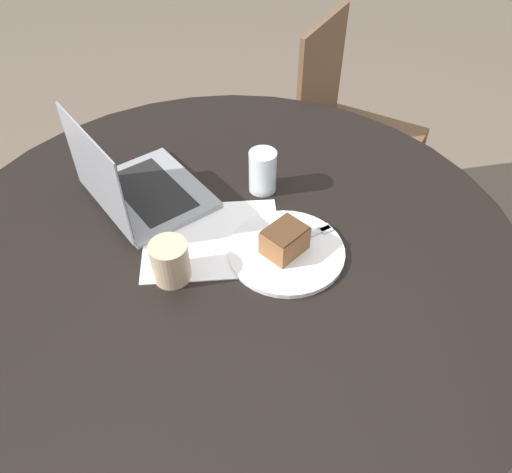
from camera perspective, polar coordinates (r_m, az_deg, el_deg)
ground_plane at (r=1.77m, az=-2.36°, el=-18.02°), size 12.00×12.00×0.00m
dining_table at (r=1.26m, az=-3.16°, el=-5.18°), size 1.40×1.40×0.74m
chair at (r=2.07m, az=10.32°, el=11.57°), size 0.57×0.57×0.89m
paper_document at (r=1.18m, az=-5.00°, el=-0.26°), size 0.34×0.28×0.00m
plate at (r=1.14m, az=3.48°, el=-1.69°), size 0.27×0.27×0.01m
cake_slice at (r=1.11m, az=3.30°, el=-0.40°), size 0.12×0.12×0.06m
fork at (r=1.16m, az=5.82°, el=-0.02°), size 0.16×0.10×0.00m
coffee_glass at (r=1.07m, az=-9.78°, el=-2.81°), size 0.08×0.08×0.09m
water_glass at (r=1.28m, az=0.77°, el=7.45°), size 0.07×0.07×0.11m
laptop at (r=1.28m, az=-13.40°, el=5.38°), size 0.38×0.39×0.25m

